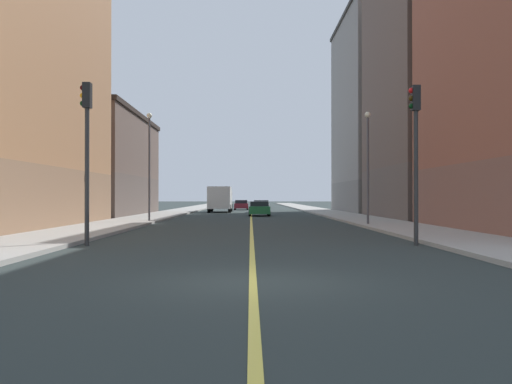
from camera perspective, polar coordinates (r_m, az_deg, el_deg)
The scene contains 15 objects.
ground_plane at distance 11.62m, azimuth -0.31°, elevation -9.13°, with size 400.00×400.00×0.00m, color #293231.
sidewalk_left at distance 61.07m, azimuth 7.26°, elevation -2.05°, with size 3.94×168.00×0.15m, color #9E9B93.
sidewalk_right at distance 61.06m, azimuth -8.28°, elevation -2.05°, with size 3.94×168.00×0.15m, color #9E9B93.
lane_center_stripe at distance 60.51m, azimuth -0.51°, elevation -2.13°, with size 0.16×154.00×0.01m, color #E5D14C.
building_left_mid at distance 47.70m, azimuth 19.14°, elevation 11.11°, with size 11.30×15.35×22.61m.
building_left_far at distance 64.75m, azimuth 13.67°, elevation 7.69°, with size 11.30×18.06×21.87m.
building_right_midblock at distance 54.38m, azimuth -17.33°, elevation 2.67°, with size 11.30×20.19×9.42m.
traffic_light_left_near at distance 20.94m, azimuth 15.90°, elevation 4.97°, with size 0.40×0.32×5.74m.
traffic_light_right_near at distance 20.93m, azimuth -16.85°, elevation 5.10°, with size 0.40×0.32×5.82m.
street_lamp_left_near at distance 33.78m, azimuth 11.30°, elevation 3.69°, with size 0.36×0.36×6.63m.
street_lamp_right_near at distance 38.49m, azimuth -10.80°, elevation 3.68°, with size 0.36×0.36×7.26m.
car_silver at distance 63.22m, azimuth 0.55°, elevation -1.46°, with size 2.03×4.52×1.35m.
car_green at distance 51.35m, azimuth 0.34°, elevation -1.72°, with size 1.94×4.38×1.32m.
car_maroon at distance 74.96m, azimuth -1.52°, elevation -1.34°, with size 1.93×4.05×1.31m.
box_truck at distance 63.50m, azimuth -3.65°, elevation -0.65°, with size 2.56×7.65×2.86m.
Camera 1 is at (-0.05, -11.49, 1.75)m, focal length 39.33 mm.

